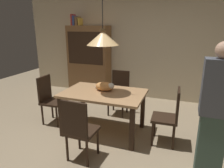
{
  "coord_description": "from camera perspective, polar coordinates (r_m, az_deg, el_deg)",
  "views": [
    {
      "loc": [
        1.13,
        -2.54,
        1.86
      ],
      "look_at": [
        -0.06,
        0.73,
        0.85
      ],
      "focal_mm": 32.56,
      "sensor_mm": 36.0,
      "label": 1
    }
  ],
  "objects": [
    {
      "name": "book_blue_wide",
      "position": [
        5.6,
        -10.25,
        17.11
      ],
      "size": [
        0.06,
        0.24,
        0.24
      ],
      "primitive_type": "cube",
      "color": "#384C93",
      "rests_on": "hutch_bookcase"
    },
    {
      "name": "person_standing",
      "position": [
        2.7,
        26.91,
        -7.41
      ],
      "size": [
        0.36,
        0.22,
        1.7
      ],
      "color": "#3D564C",
      "rests_on": "ground"
    },
    {
      "name": "chair_near_front",
      "position": [
        2.87,
        -9.24,
        -12.08
      ],
      "size": [
        0.42,
        0.42,
        0.93
      ],
      "color": "black",
      "rests_on": "ground"
    },
    {
      "name": "dining_table",
      "position": [
        3.53,
        -2.39,
        -3.86
      ],
      "size": [
        1.4,
        0.9,
        0.75
      ],
      "color": "tan",
      "rests_on": "ground"
    },
    {
      "name": "book_brown_thick",
      "position": [
        5.56,
        -9.55,
        17.04
      ],
      "size": [
        0.06,
        0.24,
        0.22
      ],
      "primitive_type": "cube",
      "color": "brown",
      "rests_on": "hutch_bookcase"
    },
    {
      "name": "back_wall",
      "position": [
        5.33,
        7.81,
        11.66
      ],
      "size": [
        6.4,
        0.1,
        2.9
      ],
      "primitive_type": "cube",
      "color": "beige",
      "rests_on": "ground"
    },
    {
      "name": "chair_left_side",
      "position": [
        4.12,
        -17.09,
        -3.65
      ],
      "size": [
        0.41,
        0.41,
        0.93
      ],
      "color": "black",
      "rests_on": "ground"
    },
    {
      "name": "cat_sleeping",
      "position": [
        3.56,
        -1.94,
        -0.66
      ],
      "size": [
        0.39,
        0.22,
        0.16
      ],
      "color": "#E59951",
      "rests_on": "dining_table"
    },
    {
      "name": "chair_right_side",
      "position": [
        3.36,
        15.98,
        -8.16
      ],
      "size": [
        0.42,
        0.42,
        0.93
      ],
      "color": "black",
      "rests_on": "ground"
    },
    {
      "name": "chair_far_back",
      "position": [
        4.36,
        2.02,
        -1.82
      ],
      "size": [
        0.4,
        0.4,
        0.93
      ],
      "color": "black",
      "rests_on": "ground"
    },
    {
      "name": "ground",
      "position": [
        3.35,
        -3.52,
        -17.62
      ],
      "size": [
        10.0,
        10.0,
        0.0
      ],
      "primitive_type": "plane",
      "color": "#998466"
    },
    {
      "name": "book_red_tall",
      "position": [
        5.63,
        -10.85,
        17.28
      ],
      "size": [
        0.04,
        0.22,
        0.28
      ],
      "primitive_type": "cube",
      "color": "#B73833",
      "rests_on": "hutch_bookcase"
    },
    {
      "name": "hutch_bookcase",
      "position": [
        5.51,
        -6.37,
        5.98
      ],
      "size": [
        1.12,
        0.45,
        1.85
      ],
      "color": "brown",
      "rests_on": "ground"
    },
    {
      "name": "book_yellow_short",
      "position": [
        5.53,
        -8.89,
        16.87
      ],
      "size": [
        0.04,
        0.2,
        0.18
      ],
      "primitive_type": "cube",
      "color": "gold",
      "rests_on": "hutch_bookcase"
    },
    {
      "name": "pendant_lamp",
      "position": [
        3.32,
        -2.6,
        12.78
      ],
      "size": [
        0.52,
        0.52,
        1.3
      ],
      "color": "#E5B775"
    }
  ]
}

